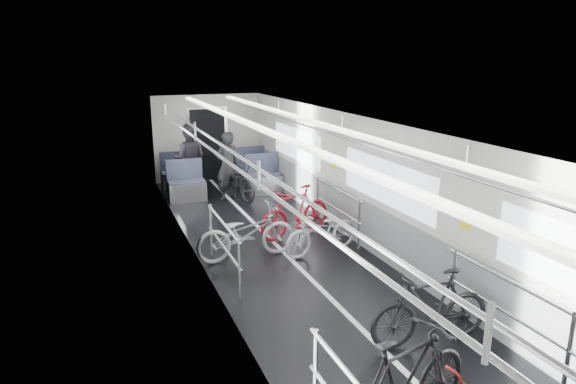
# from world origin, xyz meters

# --- Properties ---
(car_shell) EXTENTS (3.02, 14.01, 2.41)m
(car_shell) POSITION_xyz_m (0.00, 1.78, 1.13)
(car_shell) COLOR black
(car_shell) RESTS_ON ground
(bike_left_mid) EXTENTS (1.82, 0.92, 1.05)m
(bike_left_mid) POSITION_xyz_m (-0.57, -3.72, 0.53)
(bike_left_mid) COLOR black
(bike_left_mid) RESTS_ON floor
(bike_left_far) EXTENTS (1.80, 0.68, 0.93)m
(bike_left_far) POSITION_xyz_m (-0.70, 0.94, 0.47)
(bike_left_far) COLOR #B0B0B5
(bike_left_far) RESTS_ON floor
(bike_right_near) EXTENTS (1.64, 0.59, 0.97)m
(bike_right_near) POSITION_xyz_m (0.62, -2.51, 0.48)
(bike_right_near) COLOR black
(bike_right_near) RESTS_ON floor
(bike_right_mid) EXTENTS (1.65, 0.89, 0.82)m
(bike_right_mid) POSITION_xyz_m (0.63, 0.68, 0.41)
(bike_right_mid) COLOR #B9B9BE
(bike_right_mid) RESTS_ON floor
(bike_right_far) EXTENTS (1.73, 0.93, 1.00)m
(bike_right_far) POSITION_xyz_m (0.52, 1.68, 0.50)
(bike_right_far) COLOR #A2141F
(bike_right_far) RESTS_ON floor
(bike_aisle) EXTENTS (1.08, 1.91, 0.95)m
(bike_aisle) POSITION_xyz_m (0.17, 4.80, 0.47)
(bike_aisle) COLOR black
(bike_aisle) RESTS_ON floor
(person_standing) EXTENTS (0.69, 0.54, 1.67)m
(person_standing) POSITION_xyz_m (-0.02, 4.80, 0.84)
(person_standing) COLOR black
(person_standing) RESTS_ON floor
(person_seated) EXTENTS (1.03, 0.90, 1.80)m
(person_seated) POSITION_xyz_m (-0.78, 5.69, 0.90)
(person_seated) COLOR #2F2B33
(person_seated) RESTS_ON floor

